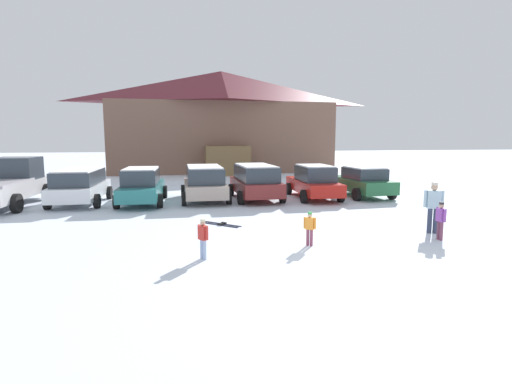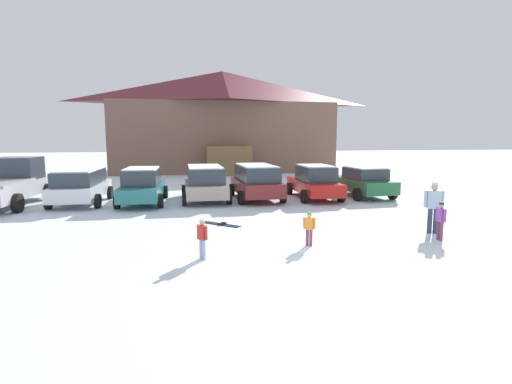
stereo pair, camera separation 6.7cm
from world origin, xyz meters
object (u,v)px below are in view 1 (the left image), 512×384
ski_lodge (222,121)px  skier_child_in_purple_jacket (441,219)px  parked_maroon_van (255,181)px  pickup_truck (8,184)px  parked_teal_hatchback (142,186)px  skier_child_in_orange_jacket (310,227)px  parked_white_suv (80,185)px  pair_of_skis (221,224)px  parked_beige_suv (204,182)px  parked_green_coupe (363,181)px  skier_adult_in_blue_parka (434,204)px  parked_red_sedan (314,182)px  skier_child_in_red_jacket (203,237)px

ski_lodge → skier_child_in_purple_jacket: (4.11, -26.33, -3.91)m
parked_maroon_van → pickup_truck: pickup_truck is taller
skier_child_in_purple_jacket → parked_teal_hatchback: bearing=138.0°
parked_teal_hatchback → skier_child_in_orange_jacket: 10.16m
parked_white_suv → pair_of_skis: parked_white_suv is taller
pickup_truck → skier_child_in_purple_jacket: pickup_truck is taller
parked_white_suv → parked_maroon_van: 8.29m
parked_white_suv → parked_teal_hatchback: parked_teal_hatchback is taller
parked_white_suv → parked_beige_suv: 5.76m
parked_maroon_van → skier_child_in_orange_jacket: 8.82m
ski_lodge → pair_of_skis: 23.59m
parked_teal_hatchback → parked_green_coupe: parked_teal_hatchback is taller
pickup_truck → skier_adult_in_blue_parka: (15.80, -8.31, -0.05)m
parked_teal_hatchback → parked_maroon_van: bearing=2.6°
parked_red_sedan → pair_of_skis: 7.55m
parked_red_sedan → skier_child_in_purple_jacket: size_ratio=4.07×
pair_of_skis → parked_white_suv: bearing=136.8°
ski_lodge → parked_white_suv: 19.58m
skier_adult_in_blue_parka → skier_child_in_orange_jacket: (-4.41, -0.78, -0.38)m
pickup_truck → skier_child_in_purple_jacket: bearing=-30.5°
parked_white_suv → parked_green_coupe: parked_white_suv is taller
parked_green_coupe → skier_child_in_purple_jacket: parked_green_coupe is taller
parked_teal_hatchback → pair_of_skis: 6.28m
parked_green_coupe → pickup_truck: bearing=178.7°
pickup_truck → pair_of_skis: (9.16, -5.85, -0.98)m
skier_adult_in_blue_parka → skier_child_in_purple_jacket: bearing=-110.2°
parked_maroon_van → parked_green_coupe: 5.67m
parked_teal_hatchback → skier_adult_in_blue_parka: parked_teal_hatchback is taller
ski_lodge → skier_child_in_orange_jacket: size_ratio=20.17×
parked_green_coupe → pair_of_skis: 9.65m
skier_child_in_orange_jacket → pair_of_skis: 3.97m
parked_beige_suv → parked_red_sedan: 5.52m
ski_lodge → parked_beige_suv: size_ratio=4.43×
parked_maroon_van → parked_red_sedan: bearing=-3.6°
skier_adult_in_blue_parka → skier_child_in_orange_jacket: skier_adult_in_blue_parka is taller
parked_beige_suv → parked_green_coupe: size_ratio=1.06×
skier_child_in_purple_jacket → skier_child_in_red_jacket: skier_child_in_purple_jacket is taller
pickup_truck → skier_child_in_red_jacket: size_ratio=5.75×
parked_white_suv → pair_of_skis: 8.35m
parked_teal_hatchback → skier_child_in_red_jacket: size_ratio=4.60×
ski_lodge → parked_beige_suv: (-2.52, -17.42, -3.65)m
parked_white_suv → skier_adult_in_blue_parka: size_ratio=2.71×
pair_of_skis → skier_child_in_red_jacket: bearing=-101.7°
parked_beige_suv → pair_of_skis: size_ratio=3.28×
pickup_truck → skier_child_in_orange_jacket: (11.40, -9.09, -0.44)m
skier_child_in_red_jacket → skier_child_in_purple_jacket: bearing=5.4°
ski_lodge → parked_green_coupe: 18.85m
pair_of_skis → parked_maroon_van: bearing=68.1°
ski_lodge → parked_red_sedan: ski_lodge is taller
parked_beige_suv → parked_maroon_van: 2.53m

